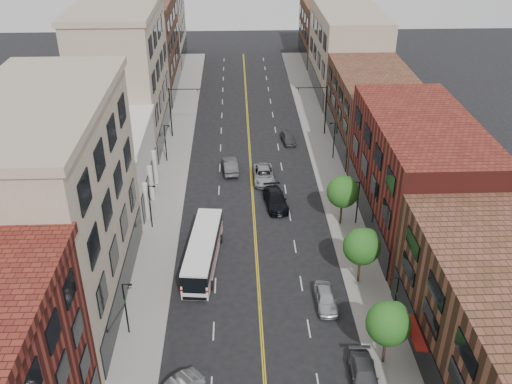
{
  "coord_description": "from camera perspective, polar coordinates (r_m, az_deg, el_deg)",
  "views": [
    {
      "loc": [
        -1.8,
        -27.77,
        33.6
      ],
      "look_at": [
        0.1,
        22.62,
        5.0
      ],
      "focal_mm": 40.0,
      "sensor_mm": 36.0,
      "label": 1
    }
  ],
  "objects": [
    {
      "name": "bldg_l_white",
      "position": [
        67.53,
        -14.95,
        2.5
      ],
      "size": [
        10.0,
        14.0,
        8.0
      ],
      "primitive_type": "cube",
      "color": "silver",
      "rests_on": "ground"
    },
    {
      "name": "lamp_r_1",
      "position": [
        48.79,
        13.73,
        -10.36
      ],
      "size": [
        0.81,
        0.55,
        5.05
      ],
      "color": "black",
      "rests_on": "sidewalk_right"
    },
    {
      "name": "sidewalk_left",
      "position": [
        71.63,
        -8.48,
        1.3
      ],
      "size": [
        4.0,
        110.0,
        0.15
      ],
      "primitive_type": "cube",
      "color": "gray",
      "rests_on": "ground"
    },
    {
      "name": "lamp_r_2",
      "position": [
        61.49,
        10.11,
        -0.82
      ],
      "size": [
        0.81,
        0.55,
        5.05
      ],
      "color": "black",
      "rests_on": "sidewalk_right"
    },
    {
      "name": "signal_mast_right",
      "position": [
        82.0,
        6.52,
        8.69
      ],
      "size": [
        4.49,
        0.18,
        7.2
      ],
      "color": "black",
      "rests_on": "sidewalk_right"
    },
    {
      "name": "bldg_l_far_b",
      "position": [
        100.42,
        -11.13,
        13.96
      ],
      "size": [
        10.0,
        20.0,
        15.0
      ],
      "primitive_type": "cube",
      "color": "brown",
      "rests_on": "ground"
    },
    {
      "name": "bldg_r_mid",
      "position": [
        61.6,
        15.87,
        1.73
      ],
      "size": [
        10.0,
        22.0,
        12.0
      ],
      "primitive_type": "cube",
      "color": "maroon",
      "rests_on": "ground"
    },
    {
      "name": "car_lane_b",
      "position": [
        70.3,
        0.78,
        1.73
      ],
      "size": [
        2.69,
        5.7,
        1.58
      ],
      "primitive_type": "imported",
      "rotation": [
        0.0,
        0.0,
        0.01
      ],
      "color": "#AAACB2",
      "rests_on": "ground"
    },
    {
      "name": "tree_r_1",
      "position": [
        44.8,
        13.19,
        -12.55
      ],
      "size": [
        3.4,
        3.4,
        5.59
      ],
      "color": "black",
      "rests_on": "sidewalk_right"
    },
    {
      "name": "car_lane_a",
      "position": [
        64.94,
        1.98,
        -0.78
      ],
      "size": [
        2.94,
        5.86,
        1.64
      ],
      "primitive_type": "imported",
      "rotation": [
        0.0,
        0.0,
        0.12
      ],
      "color": "black",
      "rests_on": "ground"
    },
    {
      "name": "bldg_l_far_c",
      "position": [
        117.18,
        -10.04,
        17.52
      ],
      "size": [
        10.0,
        16.0,
        20.0
      ],
      "primitive_type": "cube",
      "color": "tan",
      "rests_on": "ground"
    },
    {
      "name": "bldg_r_far_a",
      "position": [
        80.41,
        11.62,
        8.11
      ],
      "size": [
        10.0,
        20.0,
        10.0
      ],
      "primitive_type": "cube",
      "color": "brown",
      "rests_on": "ground"
    },
    {
      "name": "bldg_l_far_a",
      "position": [
        81.1,
        -13.11,
        11.14
      ],
      "size": [
        10.0,
        20.0,
        18.0
      ],
      "primitive_type": "cube",
      "color": "tan",
      "rests_on": "ground"
    },
    {
      "name": "lamp_l_1",
      "position": [
        47.97,
        -12.88,
        -11.03
      ],
      "size": [
        0.81,
        0.55,
        5.05
      ],
      "color": "black",
      "rests_on": "sidewalk_left"
    },
    {
      "name": "bldg_r_far_b",
      "position": [
        99.26,
        9.09,
        13.66
      ],
      "size": [
        10.0,
        22.0,
        14.0
      ],
      "primitive_type": "cube",
      "color": "tan",
      "rests_on": "ground"
    },
    {
      "name": "lamp_l_3",
      "position": [
        74.93,
        -9.02,
        5.05
      ],
      "size": [
        0.81,
        0.55,
        5.05
      ],
      "color": "black",
      "rests_on": "sidewalk_left"
    },
    {
      "name": "tree_r_3",
      "position": [
        60.67,
        8.75,
        0.12
      ],
      "size": [
        3.4,
        3.4,
        5.59
      ],
      "color": "black",
      "rests_on": "sidewalk_right"
    },
    {
      "name": "car_parked_mid",
      "position": [
        45.36,
        10.75,
        -17.59
      ],
      "size": [
        2.17,
        4.99,
        1.43
      ],
      "primitive_type": "imported",
      "rotation": [
        0.0,
        0.0,
        -0.04
      ],
      "color": "#4C4C51",
      "rests_on": "ground"
    },
    {
      "name": "lamp_r_3",
      "position": [
        75.45,
        7.79,
        5.33
      ],
      "size": [
        0.81,
        0.55,
        5.05
      ],
      "color": "black",
      "rests_on": "sidewalk_right"
    },
    {
      "name": "signal_mast_left",
      "position": [
        81.55,
        -8.07,
        8.47
      ],
      "size": [
        4.49,
        0.18,
        7.2
      ],
      "color": "black",
      "rests_on": "sidewalk_left"
    },
    {
      "name": "bldg_l_tanoffice",
      "position": [
        49.98,
        -19.56,
        -1.82
      ],
      "size": [
        10.0,
        22.0,
        18.0
      ],
      "primitive_type": "cube",
      "color": "tan",
      "rests_on": "ground"
    },
    {
      "name": "sidewalk_right",
      "position": [
        72.13,
        7.51,
        1.59
      ],
      "size": [
        4.0,
        110.0,
        0.15
      ],
      "primitive_type": "cube",
      "color": "gray",
      "rests_on": "ground"
    },
    {
      "name": "lamp_l_2",
      "position": [
        60.84,
        -10.51,
        -1.22
      ],
      "size": [
        0.81,
        0.55,
        5.05
      ],
      "color": "black",
      "rests_on": "sidewalk_left"
    },
    {
      "name": "car_lane_c",
      "position": [
        80.62,
        3.24,
        5.43
      ],
      "size": [
        2.14,
        4.28,
        1.4
      ],
      "primitive_type": "imported",
      "rotation": [
        0.0,
        0.0,
        0.12
      ],
      "color": "#424246",
      "rests_on": "ground"
    },
    {
      "name": "tree_r_2",
      "position": [
        52.39,
        10.61,
        -5.26
      ],
      "size": [
        3.4,
        3.4,
        5.59
      ],
      "color": "black",
      "rests_on": "sidewalk_right"
    },
    {
      "name": "car_lane_behind",
      "position": [
        72.51,
        -2.58,
        2.65
      ],
      "size": [
        2.12,
        5.1,
        1.64
      ],
      "primitive_type": "imported",
      "rotation": [
        0.0,
        0.0,
        3.22
      ],
      "color": "#46464B",
      "rests_on": "ground"
    },
    {
      "name": "bldg_r_far_c",
      "position": [
        118.68,
        7.28,
        15.64
      ],
      "size": [
        10.0,
        18.0,
        11.0
      ],
      "primitive_type": "cube",
      "color": "brown",
      "rests_on": "ground"
    },
    {
      "name": "city_bus",
      "position": [
        55.35,
        -5.32,
        -5.79
      ],
      "size": [
        3.59,
        11.53,
        2.92
      ],
      "rotation": [
        0.0,
        0.0,
        -0.1
      ],
      "color": "white",
      "rests_on": "ground"
    },
    {
      "name": "car_parked_far",
      "position": [
        51.33,
        6.98,
        -10.5
      ],
      "size": [
        1.83,
        4.44,
        1.51
      ],
      "primitive_type": "imported",
      "rotation": [
        0.0,
        0.0,
        0.01
      ],
      "color": "#B4B8BD",
      "rests_on": "ground"
    }
  ]
}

